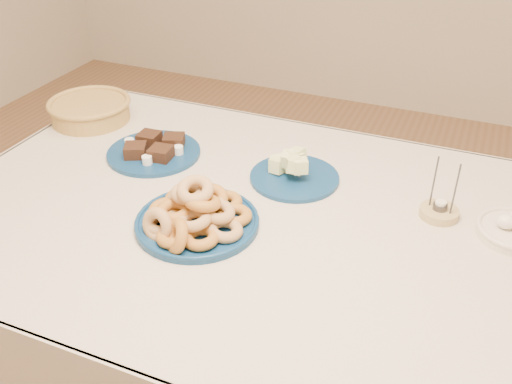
% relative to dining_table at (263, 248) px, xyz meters
% --- Properties ---
extents(dining_table, '(1.71, 1.11, 0.75)m').
position_rel_dining_table_xyz_m(dining_table, '(0.00, 0.00, 0.00)').
color(dining_table, brown).
rests_on(dining_table, ground).
extents(donut_platter, '(0.41, 0.41, 0.14)m').
position_rel_dining_table_xyz_m(donut_platter, '(-0.14, -0.11, 0.14)').
color(donut_platter, navy).
rests_on(donut_platter, dining_table).
extents(melon_plate, '(0.25, 0.25, 0.09)m').
position_rel_dining_table_xyz_m(melon_plate, '(0.01, 0.20, 0.13)').
color(melon_plate, navy).
rests_on(melon_plate, dining_table).
extents(brownie_plate, '(0.35, 0.35, 0.05)m').
position_rel_dining_table_xyz_m(brownie_plate, '(-0.42, 0.17, 0.12)').
color(brownie_plate, navy).
rests_on(brownie_plate, dining_table).
extents(wicker_basket, '(0.30, 0.30, 0.07)m').
position_rel_dining_table_xyz_m(wicker_basket, '(-0.75, 0.30, 0.14)').
color(wicker_basket, olive).
rests_on(wicker_basket, dining_table).
extents(candle_holder, '(0.12, 0.12, 0.16)m').
position_rel_dining_table_xyz_m(candle_holder, '(0.41, 0.17, 0.12)').
color(candle_holder, tan).
rests_on(candle_holder, dining_table).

